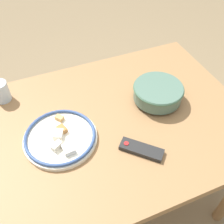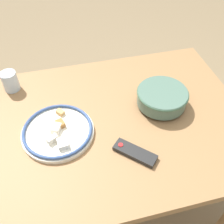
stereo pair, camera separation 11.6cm
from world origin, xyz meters
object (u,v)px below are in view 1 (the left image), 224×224
Objects in this scene: noodle_bowl at (158,92)px; tv_remote at (141,149)px; food_plate at (60,137)px; drinking_glass at (1,92)px.

noodle_bowl reaches higher than tv_remote.
drinking_glass is (0.19, -0.35, 0.03)m from food_plate.
tv_remote is (-0.29, 0.18, -0.01)m from food_plate.
drinking_glass is (0.69, -0.29, -0.00)m from noodle_bowl.
noodle_bowl is 0.50m from food_plate.
food_plate is (0.49, 0.06, -0.03)m from noodle_bowl.
food_plate is 0.40m from drinking_glass.
food_plate is at bearing 102.40° from tv_remote.
noodle_bowl is 2.39× the size of drinking_glass.
drinking_glass reaches higher than food_plate.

